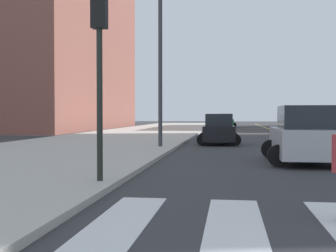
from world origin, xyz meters
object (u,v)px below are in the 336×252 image
object	(u,v)px
car_blue_third	(316,123)
traffic_light_far_corner	(100,44)
street_lamp	(160,49)
car_silver_second	(305,136)
car_green_nearest	(227,121)
car_black_fourth	(219,130)

from	to	relation	value
car_blue_third	traffic_light_far_corner	xyz separation A→B (m)	(-12.79, -43.00, 2.61)
car_blue_third	street_lamp	xyz separation A→B (m)	(-13.13, -31.35, 4.14)
street_lamp	car_silver_second	bearing A→B (deg)	-42.90
traffic_light_far_corner	car_green_nearest	bearing A→B (deg)	86.86
street_lamp	car_green_nearest	bearing A→B (deg)	85.36
car_blue_third	street_lamp	size ratio (longest dim) A/B	0.46
car_silver_second	car_black_fourth	distance (m)	10.24
car_blue_third	car_black_fourth	world-z (taller)	car_black_fourth
car_silver_second	car_blue_third	size ratio (longest dim) A/B	1.20
car_black_fourth	car_green_nearest	bearing A→B (deg)	87.91
car_black_fourth	street_lamp	bearing A→B (deg)	-125.52
traffic_light_far_corner	street_lamp	world-z (taller)	street_lamp
car_black_fourth	traffic_light_far_corner	distance (m)	16.16
car_silver_second	car_blue_third	distance (m)	37.62
car_green_nearest	street_lamp	xyz separation A→B (m)	(-3.00, -36.97, 4.07)
car_black_fourth	street_lamp	xyz separation A→B (m)	(-2.76, -4.12, 4.10)
car_black_fourth	car_silver_second	bearing A→B (deg)	-73.18
car_silver_second	traffic_light_far_corner	xyz separation A→B (m)	(-5.67, -6.06, 2.44)
car_blue_third	street_lamp	distance (m)	34.24
car_silver_second	traffic_light_far_corner	distance (m)	8.65
street_lamp	traffic_light_far_corner	bearing A→B (deg)	-88.33
traffic_light_far_corner	car_blue_third	bearing A→B (deg)	73.44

